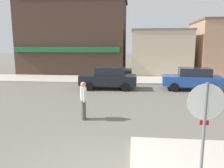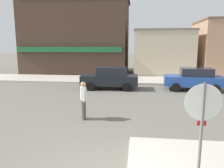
# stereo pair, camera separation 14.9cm
# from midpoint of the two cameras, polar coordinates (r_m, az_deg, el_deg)

# --- Properties ---
(kerb_far) EXTENTS (80.00, 4.00, 0.15)m
(kerb_far) POSITION_cam_midpoint_polar(r_m,az_deg,el_deg) (19.44, 3.38, 1.10)
(kerb_far) COLOR beige
(kerb_far) RESTS_ON ground
(stop_sign) EXTENTS (0.82, 0.08, 2.30)m
(stop_sign) POSITION_cam_midpoint_polar(r_m,az_deg,el_deg) (5.27, 22.32, -8.07)
(stop_sign) COLOR slate
(stop_sign) RESTS_ON ground
(parked_car_nearest) EXTENTS (4.03, 1.94, 1.56)m
(parked_car_nearest) POSITION_cam_midpoint_polar(r_m,az_deg,el_deg) (15.63, -1.15, 1.65)
(parked_car_nearest) COLOR black
(parked_car_nearest) RESTS_ON ground
(parked_car_second) EXTENTS (4.12, 2.12, 1.56)m
(parked_car_second) POSITION_cam_midpoint_polar(r_m,az_deg,el_deg) (16.20, 19.99, 1.34)
(parked_car_second) COLOR #234C9E
(parked_car_second) RESTS_ON ground
(pedestrian_crossing_near) EXTENTS (0.33, 0.55, 1.61)m
(pedestrian_crossing_near) POSITION_cam_midpoint_polar(r_m,az_deg,el_deg) (9.21, -7.93, -4.00)
(pedestrian_crossing_near) COLOR #4C473D
(pedestrian_crossing_near) RESTS_ON ground
(building_corner_shop) EXTENTS (11.38, 8.11, 8.31)m
(building_corner_shop) POSITION_cam_midpoint_polar(r_m,az_deg,el_deg) (25.89, -9.41, 12.26)
(building_corner_shop) COLOR #473328
(building_corner_shop) RESTS_ON ground
(building_storefront_left_near) EXTENTS (5.99, 5.59, 4.68)m
(building_storefront_left_near) POSITION_cam_midpoint_polar(r_m,az_deg,el_deg) (24.13, 12.16, 8.04)
(building_storefront_left_near) COLOR beige
(building_storefront_left_near) RESTS_ON ground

